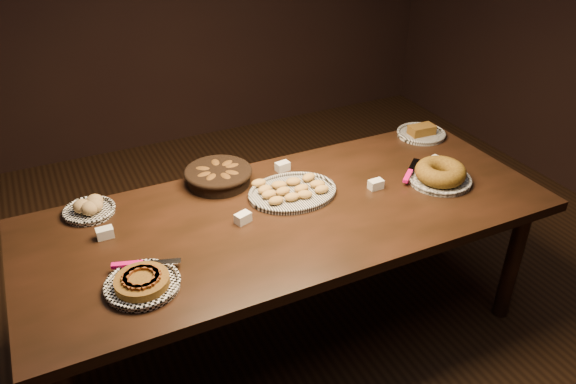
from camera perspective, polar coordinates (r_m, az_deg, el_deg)
name	(u,v)px	position (r m, az deg, el deg)	size (l,w,h in m)	color
ground	(291,330)	(3.03, 0.30, -13.86)	(5.00, 5.00, 0.00)	black
buffet_table	(291,224)	(2.60, 0.34, -3.26)	(2.40, 1.00, 0.75)	black
apple_tart_plate	(142,283)	(2.19, -14.60, -8.90)	(0.32, 0.30, 0.06)	white
madeleine_platter	(292,191)	(2.67, 0.39, 0.09)	(0.43, 0.35, 0.05)	black
bundt_cake_plate	(440,174)	(2.86, 15.18, 1.75)	(0.35, 0.37, 0.10)	black
croissant_basket	(218,175)	(2.76, -7.08, 1.77)	(0.41, 0.41, 0.08)	black
bread_roll_plate	(90,208)	(2.68, -19.51, -1.54)	(0.23, 0.23, 0.07)	white
loaf_plate	(421,133)	(3.33, 13.39, 5.87)	(0.28, 0.28, 0.06)	black
tent_cards	(296,190)	(2.67, 0.80, 0.18)	(1.73, 0.41, 0.04)	white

